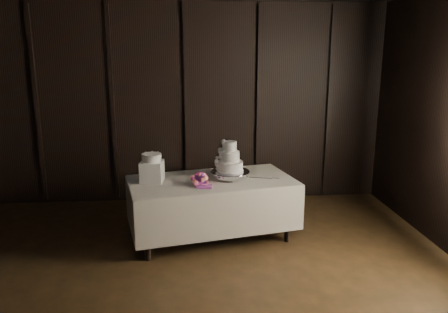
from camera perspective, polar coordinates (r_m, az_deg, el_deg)
room at (r=3.22m, az=-5.38°, el=-0.61°), size 6.08×7.08×3.08m
display_table at (r=5.44m, az=-1.59°, el=-6.53°), size 2.17×1.45×0.76m
cake_stand at (r=5.38m, az=0.81°, el=-2.40°), size 0.55×0.55×0.09m
wedding_cake at (r=5.31m, az=0.53°, el=-0.44°), size 0.35×0.31×0.38m
bouquet at (r=5.12m, az=-3.20°, el=-3.05°), size 0.33×0.42×0.18m
box_pedestal at (r=5.30m, az=-9.38°, el=-1.94°), size 0.29×0.29×0.25m
small_cake at (r=5.25m, az=-9.45°, el=-0.14°), size 0.27×0.27×0.09m
cake_knife at (r=5.40m, az=4.78°, el=-2.81°), size 0.36×0.12×0.01m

